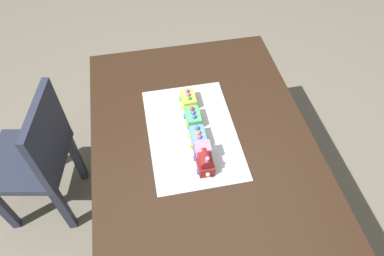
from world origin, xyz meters
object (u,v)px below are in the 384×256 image
Objects in this scene: cake_car_caboose_sky_blue at (198,137)px; cake_car_flatbed_mint_green at (193,117)px; cake_locomotive at (204,159)px; cake_car_tanker_lemon at (188,99)px; chair at (38,157)px; dining_table at (203,154)px.

cake_car_flatbed_mint_green is at bearing 0.00° from cake_car_caboose_sky_blue.
cake_car_tanker_lemon is (0.36, 0.00, -0.02)m from cake_locomotive.
chair and cake_locomotive have the same top height.
cake_car_caboose_sky_blue is at bearing 0.00° from cake_locomotive.
dining_table is at bearing -92.88° from cake_car_caboose_sky_blue.
cake_car_flatbed_mint_green is 1.00× the size of cake_car_tanker_lemon.
cake_locomotive is 1.40× the size of cake_car_caboose_sky_blue.
cake_car_flatbed_mint_green is 0.12m from cake_car_tanker_lemon.
chair is 0.88m from cake_car_flatbed_mint_green.
chair is 0.90m from cake_car_caboose_sky_blue.
cake_locomotive is at bearing 169.66° from dining_table.
cake_car_caboose_sky_blue is at bearing 180.00° from cake_car_tanker_lemon.
cake_car_flatbed_mint_green is at bearing 11.07° from dining_table.
cake_locomotive reaches higher than cake_car_caboose_sky_blue.
dining_table is 0.14m from cake_car_caboose_sky_blue.
cake_locomotive reaches higher than cake_car_tanker_lemon.
cake_locomotive is at bearing -180.00° from cake_car_tanker_lemon.
dining_table is at bearing -174.39° from cake_car_tanker_lemon.
cake_car_caboose_sky_blue is at bearing 83.63° from chair.
chair is 6.14× the size of cake_locomotive.
cake_car_caboose_sky_blue is 1.00× the size of cake_car_flatbed_mint_green.
cake_car_tanker_lemon is (0.24, 0.00, 0.00)m from cake_car_caboose_sky_blue.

